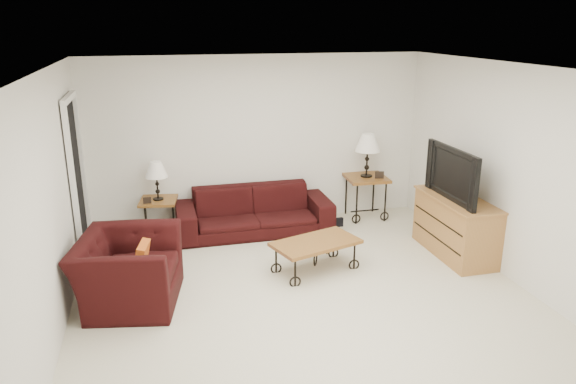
# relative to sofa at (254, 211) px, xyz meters

# --- Properties ---
(ground) EXTENTS (5.00, 5.00, 0.00)m
(ground) POSITION_rel_sofa_xyz_m (0.17, -2.02, -0.32)
(ground) COLOR beige
(ground) RESTS_ON ground
(wall_back) EXTENTS (5.00, 0.02, 2.50)m
(wall_back) POSITION_rel_sofa_xyz_m (0.17, 0.48, 0.93)
(wall_back) COLOR silver
(wall_back) RESTS_ON ground
(wall_front) EXTENTS (5.00, 0.02, 2.50)m
(wall_front) POSITION_rel_sofa_xyz_m (0.17, -4.52, 0.93)
(wall_front) COLOR silver
(wall_front) RESTS_ON ground
(wall_left) EXTENTS (0.02, 5.00, 2.50)m
(wall_left) POSITION_rel_sofa_xyz_m (-2.33, -2.02, 0.93)
(wall_left) COLOR silver
(wall_left) RESTS_ON ground
(wall_right) EXTENTS (0.02, 5.00, 2.50)m
(wall_right) POSITION_rel_sofa_xyz_m (2.67, -2.02, 0.93)
(wall_right) COLOR silver
(wall_right) RESTS_ON ground
(ceiling) EXTENTS (5.00, 5.00, 0.00)m
(ceiling) POSITION_rel_sofa_xyz_m (0.17, -2.02, 2.18)
(ceiling) COLOR white
(ceiling) RESTS_ON wall_back
(doorway) EXTENTS (0.08, 0.94, 2.04)m
(doorway) POSITION_rel_sofa_xyz_m (-2.30, -0.37, 0.70)
(doorway) COLOR black
(doorway) RESTS_ON ground
(sofa) EXTENTS (2.22, 0.87, 0.65)m
(sofa) POSITION_rel_sofa_xyz_m (0.00, 0.00, 0.00)
(sofa) COLOR black
(sofa) RESTS_ON ground
(side_table_left) EXTENTS (0.58, 0.58, 0.55)m
(side_table_left) POSITION_rel_sofa_xyz_m (-1.33, 0.18, -0.05)
(side_table_left) COLOR brown
(side_table_left) RESTS_ON ground
(side_table_right) EXTENTS (0.65, 0.65, 0.67)m
(side_table_right) POSITION_rel_sofa_xyz_m (1.79, 0.18, 0.01)
(side_table_right) COLOR brown
(side_table_right) RESTS_ON ground
(lamp_left) EXTENTS (0.36, 0.36, 0.55)m
(lamp_left) POSITION_rel_sofa_xyz_m (-1.33, 0.18, 0.50)
(lamp_left) COLOR black
(lamp_left) RESTS_ON side_table_left
(lamp_right) EXTENTS (0.40, 0.40, 0.67)m
(lamp_right) POSITION_rel_sofa_xyz_m (1.79, 0.18, 0.68)
(lamp_right) COLOR black
(lamp_right) RESTS_ON side_table_right
(photo_frame_left) EXTENTS (0.11, 0.02, 0.09)m
(photo_frame_left) POSITION_rel_sofa_xyz_m (-1.48, 0.03, 0.27)
(photo_frame_left) COLOR black
(photo_frame_left) RESTS_ON side_table_left
(photo_frame_right) EXTENTS (0.13, 0.05, 0.11)m
(photo_frame_right) POSITION_rel_sofa_xyz_m (1.94, 0.03, 0.40)
(photo_frame_right) COLOR black
(photo_frame_right) RESTS_ON side_table_right
(coffee_table) EXTENTS (1.16, 0.86, 0.39)m
(coffee_table) POSITION_rel_sofa_xyz_m (0.48, -1.46, -0.13)
(coffee_table) COLOR brown
(coffee_table) RESTS_ON ground
(armchair) EXTENTS (1.22, 1.33, 0.75)m
(armchair) POSITION_rel_sofa_xyz_m (-1.71, -1.70, 0.05)
(armchair) COLOR black
(armchair) RESTS_ON ground
(throw_pillow) EXTENTS (0.15, 0.35, 0.34)m
(throw_pillow) POSITION_rel_sofa_xyz_m (-1.56, -1.75, 0.20)
(throw_pillow) COLOR #D55E1B
(throw_pillow) RESTS_ON armchair
(tv_stand) EXTENTS (0.54, 1.29, 0.78)m
(tv_stand) POSITION_rel_sofa_xyz_m (2.40, -1.42, 0.06)
(tv_stand) COLOR #A06C3B
(tv_stand) RESTS_ON ground
(television) EXTENTS (0.15, 1.16, 0.67)m
(television) POSITION_rel_sofa_xyz_m (2.38, -1.42, 0.78)
(television) COLOR black
(television) RESTS_ON tv_stand
(backpack) EXTENTS (0.31, 0.24, 0.40)m
(backpack) POSITION_rel_sofa_xyz_m (1.14, -0.23, -0.12)
(backpack) COLOR black
(backpack) RESTS_ON ground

